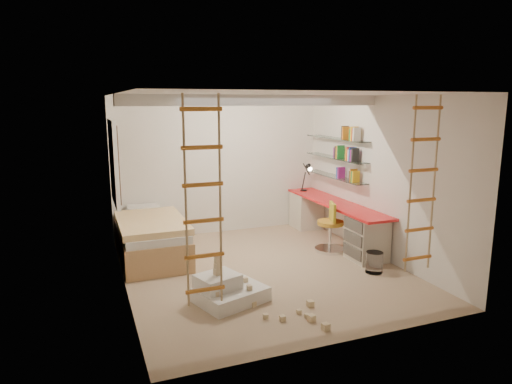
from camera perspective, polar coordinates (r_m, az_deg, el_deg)
name	(u,v)px	position (r m, az deg, el deg)	size (l,w,h in m)	color
floor	(263,270)	(6.98, 0.90, -9.75)	(4.50, 4.50, 0.00)	tan
ceiling_beam	(256,100)	(6.80, 0.00, 11.40)	(4.00, 0.18, 0.16)	white
window_frame	(114,162)	(7.62, -17.37, 3.55)	(0.06, 1.15, 1.35)	white
window_blind	(116,162)	(7.62, -17.07, 3.57)	(0.02, 1.00, 1.20)	#4C2D1E
rope_ladder_left	(203,203)	(4.54, -6.62, -1.36)	(0.41, 0.04, 2.13)	orange
rope_ladder_right	(422,185)	(5.81, 20.09, 0.80)	(0.41, 0.04, 2.13)	orange
waste_bin	(374,262)	(7.06, 14.57, -8.51)	(0.25, 0.25, 0.32)	white
desk	(334,220)	(8.33, 9.70, -3.51)	(0.56, 2.80, 0.75)	red
shelves	(335,158)	(8.43, 9.91, 4.25)	(0.25, 1.80, 0.71)	white
bed	(151,237)	(7.65, -13.01, -5.55)	(1.02, 2.00, 0.69)	#AD7F51
task_lamp	(308,173)	(8.98, 6.47, 2.42)	(0.14, 0.36, 0.57)	black
swivel_chair	(330,233)	(7.84, 9.28, -5.11)	(0.64, 0.64, 0.85)	#BE8A24
play_platform	(227,291)	(5.92, -3.63, -12.23)	(0.98, 0.86, 0.36)	silver
toy_blocks	(264,296)	(5.67, 1.01, -12.91)	(1.18, 1.28, 0.63)	#CCB284
books	(336,151)	(8.42, 9.93, 5.03)	(0.14, 0.70, 0.92)	yellow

